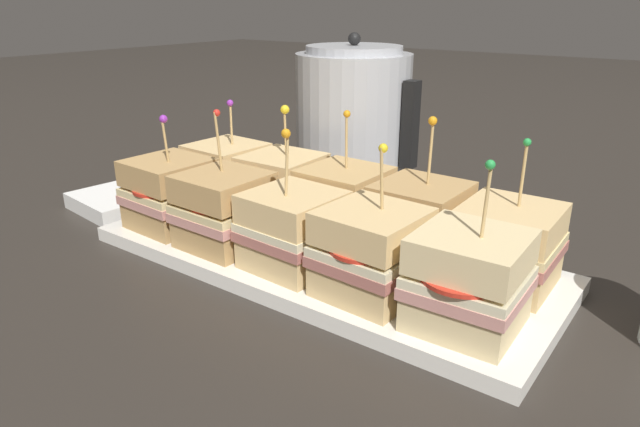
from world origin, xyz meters
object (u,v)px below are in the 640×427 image
Objects in this scene: sandwich_front_far_left at (170,193)px; napkin_stack at (122,200)px; kettle_steel at (353,122)px; sandwich_front_left at (224,210)px; sandwich_back_center at (345,204)px; sandwich_front_right at (371,253)px; sandwich_front_far_right at (468,281)px; sandwich_front_center at (293,230)px; sandwich_back_left at (282,188)px; sandwich_back_far_right at (508,245)px; serving_platter at (320,257)px; sandwich_back_far_left at (227,175)px; sandwich_back_right at (420,222)px.

sandwich_front_far_left reaches higher than napkin_stack.
kettle_steel is at bearing 50.31° from napkin_stack.
sandwich_front_left is 1.02× the size of sandwich_back_center.
kettle_steel reaches higher than sandwich_front_right.
sandwich_front_right is 0.98× the size of sandwich_front_far_right.
sandwich_front_center is at bearing -67.93° from kettle_steel.
sandwich_back_left is at bearing 15.60° from napkin_stack.
sandwich_front_left is 0.33m from kettle_steel.
sandwich_front_right is (0.32, -0.00, -0.00)m from sandwich_front_far_left.
sandwich_front_far_right is 0.11m from sandwich_back_far_right.
serving_platter is at bearing -91.25° from sandwich_back_center.
sandwich_back_far_left is (-0.42, 0.11, -0.00)m from sandwich_front_far_right.
sandwich_front_far_right is at bearing -0.15° from sandwich_front_right.
sandwich_back_right is at bearing -0.63° from sandwich_back_far_left.
sandwich_back_right reaches higher than sandwich_front_far_left.
sandwich_back_far_left is 0.32m from sandwich_back_right.
sandwich_front_center is at bearing 0.26° from sandwich_front_far_left.
sandwich_back_right reaches higher than sandwich_back_center.
sandwich_back_far_left is 0.10m from sandwich_back_left.
sandwich_front_far_right is at bearing -19.28° from sandwich_back_left.
sandwich_back_center is at bearing 88.75° from serving_platter.
sandwich_back_far_right is at bearing 25.54° from sandwich_front_center.
sandwich_front_center is at bearing -90.87° from serving_platter.
sandwich_back_far_right is at bearing 6.85° from napkin_stack.
sandwich_back_left is at bearing 160.72° from sandwich_front_far_right.
sandwich_front_far_right is (0.32, -0.00, 0.00)m from sandwich_front_left.
sandwich_front_far_right is 0.63× the size of kettle_steel.
sandwich_back_center is 1.03× the size of sandwich_back_far_right.
napkin_stack is at bearing -164.40° from sandwich_back_left.
sandwich_back_right is (0.32, -0.00, 0.00)m from sandwich_back_far_left.
serving_platter is 0.13m from sandwich_front_right.
napkin_stack reaches higher than serving_platter.
sandwich_front_right is at bearing -4.25° from napkin_stack.
napkin_stack is at bearing -173.15° from sandwich_back_far_right.
sandwich_front_far_left is 0.33m from sandwich_back_right.
sandwich_front_right is at bearing -0.59° from sandwich_front_far_left.
sandwich_front_right and sandwich_back_left have the same top height.
sandwich_front_far_left is 0.59× the size of kettle_steel.
serving_platter is 3.52× the size of sandwich_front_far_right.
sandwich_back_right is at bearing 8.41° from napkin_stack.
serving_platter is at bearing 165.24° from sandwich_front_far_right.
sandwich_front_far_right is 0.15m from sandwich_back_right.
sandwich_front_far_right is at bearing -3.51° from napkin_stack.
sandwich_back_center is at bearing 88.94° from sandwich_front_center.
sandwich_back_left is 0.28m from napkin_stack.
serving_platter is 0.13m from sandwich_front_left.
sandwich_front_far_right reaches higher than sandwich_back_left.
sandwich_front_left is (-0.11, -0.05, 0.05)m from serving_platter.
sandwich_front_far_left is at bearing -103.94° from kettle_steel.
sandwich_back_far_right reaches higher than serving_platter.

